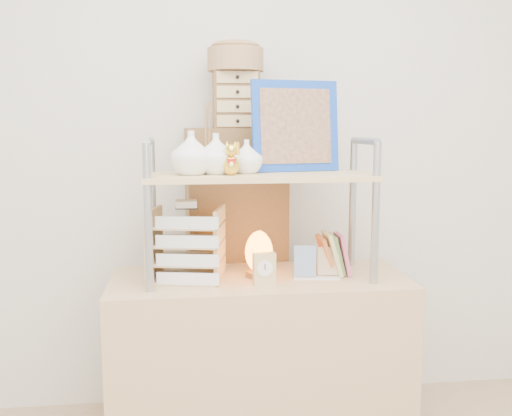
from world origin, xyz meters
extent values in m
cube|color=silver|center=(0.00, 1.70, 1.30)|extent=(3.40, 0.02, 2.60)
cube|color=tan|center=(0.00, 1.20, 0.38)|extent=(1.20, 0.50, 0.75)
cube|color=brown|center=(-0.06, 1.57, 0.68)|extent=(0.46, 0.27, 1.35)
cylinder|color=#949BA2|center=(-0.43, 1.05, 1.02)|extent=(0.03, 0.03, 0.55)
cylinder|color=#949BA2|center=(-0.43, 1.35, 1.02)|extent=(0.03, 0.03, 0.55)
cylinder|color=#949BA2|center=(-0.43, 1.20, 1.30)|extent=(0.03, 0.30, 0.03)
cylinder|color=#949BA2|center=(0.43, 1.05, 1.02)|extent=(0.03, 0.03, 0.55)
cylinder|color=#949BA2|center=(0.43, 1.35, 1.02)|extent=(0.03, 0.03, 0.55)
cylinder|color=#949BA2|center=(0.43, 1.20, 1.30)|extent=(0.03, 0.30, 0.03)
cube|color=tan|center=(0.00, 1.20, 1.16)|extent=(0.90, 0.34, 0.02)
imported|color=white|center=(-0.27, 1.18, 1.26)|extent=(0.16, 0.16, 0.17)
imported|color=white|center=(-0.17, 1.20, 1.25)|extent=(0.15, 0.15, 0.16)
imported|color=white|center=(-0.05, 1.22, 1.24)|extent=(0.13, 0.13, 0.13)
cylinder|color=#2654A4|center=(-0.20, 1.32, 1.22)|extent=(0.07, 0.07, 0.10)
cube|color=#1342B9|center=(0.16, 1.30, 1.36)|extent=(0.38, 0.12, 0.37)
cube|color=brown|center=(0.16, 1.29, 1.36)|extent=(0.31, 0.09, 0.31)
cube|color=#C55679|center=(0.35, 1.20, 0.83)|extent=(0.05, 0.12, 0.17)
cube|color=#679349|center=(0.32, 1.22, 0.83)|extent=(0.06, 0.12, 0.17)
cube|color=#C6BC77|center=(0.30, 1.20, 0.83)|extent=(0.06, 0.13, 0.17)
cube|color=#C4622E|center=(0.28, 1.22, 0.83)|extent=(0.07, 0.14, 0.17)
cube|color=tan|center=(-0.29, 1.22, 0.76)|extent=(0.31, 0.29, 0.01)
cube|color=white|center=(-0.29, 1.10, 0.78)|extent=(0.24, 0.06, 0.05)
cube|color=tan|center=(-0.29, 1.22, 0.83)|extent=(0.31, 0.29, 0.01)
cube|color=white|center=(-0.29, 1.10, 0.85)|extent=(0.24, 0.06, 0.05)
cube|color=tan|center=(-0.29, 1.22, 0.90)|extent=(0.31, 0.29, 0.01)
cube|color=white|center=(-0.29, 1.10, 0.93)|extent=(0.24, 0.06, 0.05)
cube|color=tan|center=(-0.29, 1.22, 0.97)|extent=(0.31, 0.29, 0.01)
cube|color=white|center=(-0.29, 1.10, 1.00)|extent=(0.24, 0.06, 0.05)
cube|color=beige|center=(-0.29, 1.20, 1.06)|extent=(0.08, 0.08, 0.03)
cylinder|color=brown|center=(0.00, 1.21, 0.76)|extent=(0.11, 0.11, 0.02)
ellipsoid|color=orange|center=(0.00, 1.21, 0.86)|extent=(0.12, 0.12, 0.17)
cube|color=tan|center=(0.01, 1.10, 0.81)|extent=(0.09, 0.04, 0.12)
cylinder|color=white|center=(0.01, 1.08, 0.82)|extent=(0.06, 0.01, 0.06)
cube|color=white|center=(0.23, 1.15, 0.75)|extent=(0.19, 0.08, 0.01)
cube|color=#204996|center=(0.18, 1.15, 0.82)|extent=(0.09, 0.04, 0.12)
cube|color=tan|center=(0.28, 1.16, 0.82)|extent=(0.09, 0.04, 0.11)
cube|color=brown|center=(-0.06, 1.55, 1.48)|extent=(0.20, 0.15, 0.25)
cube|color=tan|center=(-0.06, 1.47, 1.38)|extent=(0.18, 0.01, 0.05)
cube|color=tan|center=(-0.06, 1.47, 1.44)|extent=(0.18, 0.01, 0.05)
cube|color=tan|center=(-0.06, 1.47, 1.51)|extent=(0.18, 0.01, 0.05)
cube|color=tan|center=(-0.06, 1.47, 1.57)|extent=(0.18, 0.01, 0.05)
cylinder|color=olive|center=(-0.06, 1.55, 1.65)|extent=(0.25, 0.25, 0.10)
camera|label=1|loc=(-0.30, -1.03, 1.36)|focal=40.00mm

